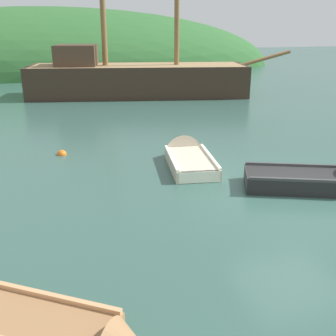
% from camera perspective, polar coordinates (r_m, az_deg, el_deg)
% --- Properties ---
extents(ground_plane, '(120.00, 120.00, 0.00)m').
position_cam_1_polar(ground_plane, '(10.19, 17.62, -4.07)').
color(ground_plane, '#33564C').
extents(shore_hill, '(43.49, 20.80, 10.83)m').
position_cam_1_polar(shore_hill, '(41.17, -16.08, 13.28)').
color(shore_hill, '#2D602D').
rests_on(shore_hill, ground).
extents(sailing_ship, '(14.88, 5.68, 11.03)m').
position_cam_1_polar(sailing_ship, '(23.94, -4.53, 11.59)').
color(sailing_ship, '#38281E').
rests_on(sailing_ship, ground).
extents(rowboat_near_dock, '(3.25, 2.20, 1.14)m').
position_cam_1_polar(rowboat_near_dock, '(10.86, 19.72, -2.03)').
color(rowboat_near_dock, black).
rests_on(rowboat_near_dock, ground).
extents(rowboat_far, '(1.55, 3.09, 1.14)m').
position_cam_1_polar(rowboat_far, '(12.21, 2.71, 1.24)').
color(rowboat_far, beige).
rests_on(rowboat_far, ground).
extents(buoy_orange, '(0.30, 0.30, 0.30)m').
position_cam_1_polar(buoy_orange, '(13.38, -14.57, 1.82)').
color(buoy_orange, orange).
rests_on(buoy_orange, ground).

